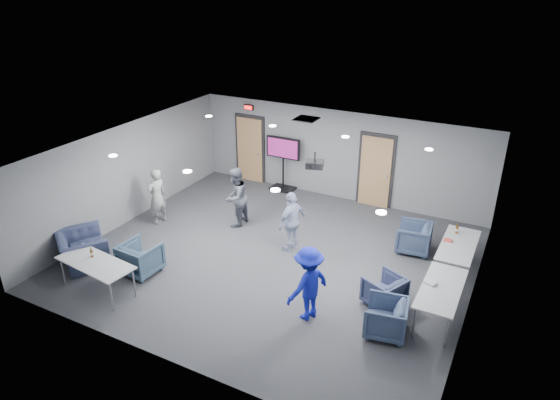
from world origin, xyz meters
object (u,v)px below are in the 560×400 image
at_px(chair_front_b, 83,249).
at_px(bottle_front, 92,253).
at_px(table_front_left, 95,264).
at_px(person_c, 292,221).
at_px(person_d, 308,284).
at_px(chair_right_b, 384,291).
at_px(chair_front_a, 141,258).
at_px(chair_right_a, 413,238).
at_px(bottle_right, 457,229).
at_px(table_right_a, 458,246).
at_px(chair_right_c, 386,318).
at_px(tv_stand, 283,161).
at_px(person_a, 157,196).
at_px(projector, 315,164).
at_px(table_right_b, 441,289).
at_px(person_b, 236,197).

relative_size(chair_front_b, bottle_front, 4.97).
bearing_deg(bottle_front, table_front_left, -30.77).
height_order(person_c, person_d, person_d).
xyz_separation_m(chair_right_b, chair_front_a, (-5.30, -1.39, 0.04)).
bearing_deg(table_front_left, chair_right_a, 47.43).
xyz_separation_m(person_d, chair_front_b, (-5.53, -0.64, -0.40)).
height_order(table_front_left, bottle_right, bottle_right).
xyz_separation_m(person_c, chair_front_b, (-4.06, -2.88, -0.39)).
xyz_separation_m(chair_front_a, bottle_front, (-0.52, -0.87, 0.44)).
bearing_deg(chair_front_b, table_front_left, -176.25).
bearing_deg(table_right_a, chair_right_c, 164.19).
distance_m(person_d, bottle_right, 4.19).
relative_size(person_d, chair_right_b, 2.14).
xyz_separation_m(person_d, tv_stand, (-3.36, 5.45, 0.18)).
bearing_deg(person_c, bottle_right, 124.75).
bearing_deg(table_right_a, chair_front_a, 117.65).
height_order(person_a, tv_stand, tv_stand).
bearing_deg(person_c, projector, 95.90).
height_order(chair_right_c, tv_stand, tv_stand).
bearing_deg(chair_front_a, table_right_b, -163.90).
height_order(chair_right_b, table_right_a, table_right_a).
bearing_deg(bottle_front, chair_front_b, 150.97).
xyz_separation_m(table_right_b, bottle_front, (-6.92, -2.32, 0.13)).
distance_m(person_c, table_front_left, 4.58).
height_order(person_c, chair_front_a, person_c).
height_order(chair_right_a, table_right_b, chair_right_a).
relative_size(person_a, tv_stand, 0.92).
height_order(person_d, chair_right_a, person_d).
bearing_deg(chair_right_b, chair_front_a, -50.65).
xyz_separation_m(person_d, chair_front_a, (-4.07, -0.29, -0.41)).
bearing_deg(person_d, chair_right_b, 154.03).
xyz_separation_m(chair_front_a, table_front_left, (-0.31, -1.00, 0.31)).
bearing_deg(tv_stand, chair_right_b, -43.50).
bearing_deg(person_b, person_c, 76.61).
bearing_deg(chair_right_a, table_front_left, -55.31).
distance_m(chair_right_c, projector, 3.69).
xyz_separation_m(chair_front_b, table_front_left, (1.16, -0.65, 0.30)).
relative_size(chair_right_a, table_right_a, 0.46).
distance_m(chair_right_b, table_right_b, 1.16).
distance_m(chair_right_a, table_right_a, 1.25).
xyz_separation_m(tv_stand, projector, (2.50, -3.31, 1.43)).
relative_size(person_b, table_right_a, 0.92).
xyz_separation_m(person_a, chair_front_a, (1.28, -2.15, -0.41)).
relative_size(chair_front_a, table_right_a, 0.46).
xyz_separation_m(person_b, table_right_b, (5.72, -1.57, -0.14)).
bearing_deg(bottle_front, chair_right_a, 39.04).
relative_size(chair_right_c, table_front_left, 0.42).
height_order(table_right_a, bottle_right, bottle_right).
relative_size(table_right_b, projector, 3.83).
bearing_deg(chair_right_a, bottle_front, -57.13).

